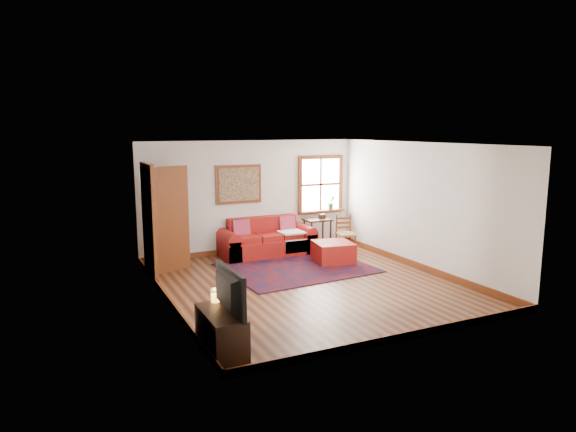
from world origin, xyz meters
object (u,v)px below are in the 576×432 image
side_table (317,224)px  ladder_back_chair (345,232)px  red_ottoman (333,252)px  media_cabinet (221,332)px  red_leather_sofa (267,243)px

side_table → ladder_back_chair: (0.43, -0.50, -0.14)m
red_ottoman → side_table: size_ratio=1.06×
side_table → media_cabinet: (-3.73, -4.33, -0.33)m
red_ottoman → media_cabinet: 4.68m
red_ottoman → media_cabinet: bearing=-128.1°
media_cabinet → red_leather_sofa: bearing=60.4°
ladder_back_chair → media_cabinet: bearing=-137.4°
red_ottoman → side_table: side_table is taller
red_leather_sofa → side_table: bearing=-1.0°
red_ottoman → side_table: bearing=86.5°
side_table → red_leather_sofa: bearing=179.0°
red_leather_sofa → red_ottoman: (0.98, -1.21, -0.05)m
red_leather_sofa → ladder_back_chair: bearing=-17.2°
red_leather_sofa → red_ottoman: red_leather_sofa is taller
side_table → ladder_back_chair: bearing=-49.1°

